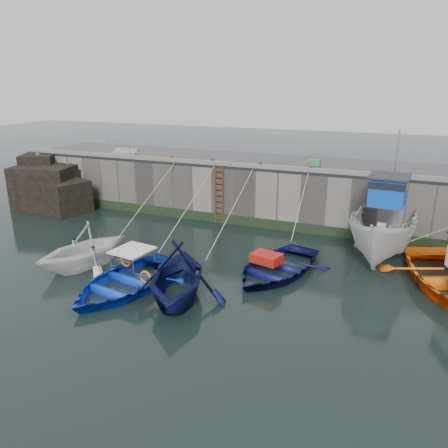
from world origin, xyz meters
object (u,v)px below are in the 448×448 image
at_px(ladder, 219,195).
at_px(bollard_e, 378,173).
at_px(bollard_a, 172,159).
at_px(bollard_c, 261,165).
at_px(bollard_d, 311,169).
at_px(boat_near_blacktrim, 177,298).
at_px(boat_far_white, 385,229).
at_px(fish_crate, 315,163).
at_px(boat_near_navy, 276,272).
at_px(bollard_b, 213,162).
at_px(boat_near_white, 86,266).
at_px(boat_near_blue, 126,288).

xyz_separation_m(ladder, bollard_e, (8.00, 0.34, 1.71)).
bearing_deg(bollard_a, bollard_c, 0.00).
xyz_separation_m(bollard_a, bollard_d, (7.80, 0.00, 0.00)).
xyz_separation_m(ladder, boat_near_blacktrim, (2.00, -8.73, -1.59)).
relative_size(boat_far_white, bollard_e, 26.28).
bearing_deg(fish_crate, bollard_e, -27.17).
bearing_deg(boat_far_white, ladder, 175.90).
bearing_deg(boat_near_navy, ladder, 146.24).
bearing_deg(ladder, bollard_d, 4.00).
bearing_deg(bollard_c, bollard_b, 180.00).
relative_size(ladder, boat_near_blacktrim, 0.71).
relative_size(fish_crate, bollard_d, 1.90).
relative_size(boat_near_white, bollard_b, 14.80).
relative_size(boat_near_blue, fish_crate, 9.73).
height_order(bollard_a, bollard_d, same).
xyz_separation_m(boat_far_white, bollard_b, (-9.09, 1.71, 2.14)).
xyz_separation_m(fish_crate, bollard_e, (3.30, -1.66, -0.02)).
bearing_deg(boat_near_blue, bollard_c, 83.62).
relative_size(boat_near_white, boat_far_white, 0.56).
xyz_separation_m(ladder, bollard_c, (2.20, 0.34, 1.71)).
bearing_deg(boat_near_navy, bollard_e, 73.88).
bearing_deg(boat_near_blue, boat_near_white, 166.26).
xyz_separation_m(fish_crate, bollard_c, (-2.50, -1.66, -0.02)).
relative_size(boat_near_blacktrim, bollard_e, 16.19).
bearing_deg(boat_near_white, boat_far_white, 47.61).
height_order(boat_near_white, bollard_c, bollard_c).
xyz_separation_m(fish_crate, bollard_a, (-7.70, -1.66, -0.02)).
bearing_deg(boat_far_white, bollard_e, 114.06).
height_order(boat_far_white, bollard_b, boat_far_white).
distance_m(boat_far_white, bollard_e, 2.80).
distance_m(fish_crate, bollard_e, 3.70).
xyz_separation_m(boat_near_blacktrim, bollard_e, (6.00, 9.06, 3.30)).
relative_size(boat_near_white, bollard_d, 14.80).
height_order(boat_near_blacktrim, bollard_a, bollard_a).
bearing_deg(boat_near_white, bollard_b, 92.09).
bearing_deg(bollard_b, ladder, -33.86).
bearing_deg(boat_near_white, bollard_c, 76.27).
relative_size(boat_near_navy, bollard_d, 17.84).
xyz_separation_m(bollard_b, bollard_d, (5.30, 0.00, 0.00)).
distance_m(bollard_a, bollard_c, 5.20).
distance_m(boat_near_navy, bollard_b, 8.32).
distance_m(bollard_a, bollard_e, 11.00).
distance_m(boat_near_blacktrim, fish_crate, 11.55).
relative_size(boat_near_blacktrim, boat_near_navy, 0.91).
xyz_separation_m(boat_near_blue, bollard_a, (-2.80, 9.06, 3.30)).
bearing_deg(ladder, boat_far_white, -9.09).
xyz_separation_m(ladder, boat_far_white, (8.59, -1.37, -0.44)).
bearing_deg(boat_far_white, fish_crate, 144.10).
bearing_deg(boat_near_white, boat_near_blue, -2.91).
relative_size(bollard_c, bollard_e, 1.00).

